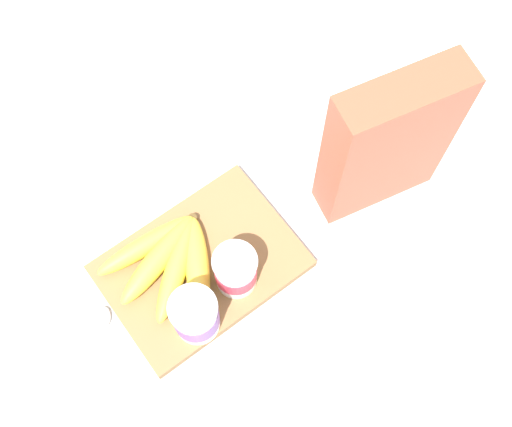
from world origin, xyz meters
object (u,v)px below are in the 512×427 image
at_px(yogurt_cup_front, 236,271).
at_px(cutting_board, 201,266).
at_px(cereal_box, 387,144).
at_px(yogurt_cup_back, 195,316).
at_px(banana_bunch, 170,260).
at_px(spoon, 102,335).

bearing_deg(yogurt_cup_front, cutting_board, -60.83).
height_order(cereal_box, yogurt_cup_back, cereal_box).
bearing_deg(cereal_box, banana_bunch, 179.09).
relative_size(cereal_box, yogurt_cup_front, 3.24).
distance_m(cutting_board, cereal_box, 0.35).
height_order(yogurt_cup_back, spoon, yogurt_cup_back).
bearing_deg(cutting_board, yogurt_cup_front, 119.17).
bearing_deg(cereal_box, yogurt_cup_back, -164.38).
bearing_deg(cutting_board, spoon, -0.65).
bearing_deg(yogurt_cup_back, cereal_box, -176.49).
height_order(banana_bunch, spoon, banana_bunch).
relative_size(cereal_box, yogurt_cup_back, 3.07).
relative_size(cutting_board, cereal_box, 1.02).
bearing_deg(yogurt_cup_front, cereal_box, -179.63).
distance_m(cereal_box, yogurt_cup_front, 0.30).
distance_m(cutting_board, yogurt_cup_front, 0.08).
relative_size(cutting_board, yogurt_cup_front, 3.30).
bearing_deg(yogurt_cup_back, spoon, -31.31).
bearing_deg(yogurt_cup_front, yogurt_cup_back, 13.40).
bearing_deg(spoon, yogurt_cup_back, 148.69).
distance_m(cereal_box, spoon, 0.53).
xyz_separation_m(yogurt_cup_front, banana_bunch, (0.07, -0.08, -0.03)).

